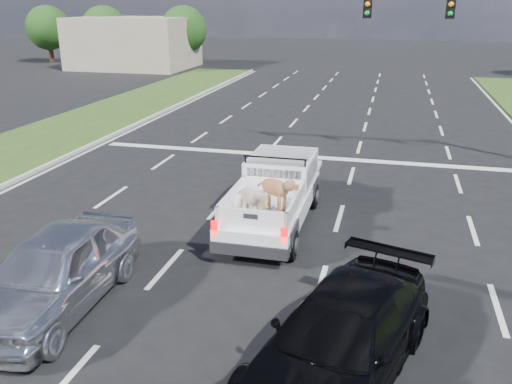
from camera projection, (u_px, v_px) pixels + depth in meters
The scene contains 10 objects.
ground at pixel (240, 278), 11.81m from camera, with size 160.00×160.00×0.00m, color black.
road_markings at pixel (294, 184), 17.81m from camera, with size 17.75×60.00×0.01m.
curb_left at pixel (42, 168), 19.36m from camera, with size 0.15×60.00×0.14m, color #A9A59B.
building_left at pixel (134, 43), 48.61m from camera, with size 10.00×8.00×4.40m, color tan.
tree_far_a at pixel (48, 28), 52.38m from camera, with size 4.20×4.20×5.40m.
tree_far_b at pixel (104, 29), 51.00m from camera, with size 4.20×4.20×5.40m.
tree_far_c at pixel (184, 30), 49.16m from camera, with size 4.20×4.20×5.40m.
pickup_truck at pixel (274, 194), 14.35m from camera, with size 1.89×5.01×1.88m.
silver_sedan at pixel (54, 271), 10.44m from camera, with size 1.85×4.59×1.56m, color silver.
black_coupe at pixel (341, 338), 8.50m from camera, with size 1.95×4.80×1.39m, color black.
Camera 1 is at (2.91, -10.11, 5.69)m, focal length 38.00 mm.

